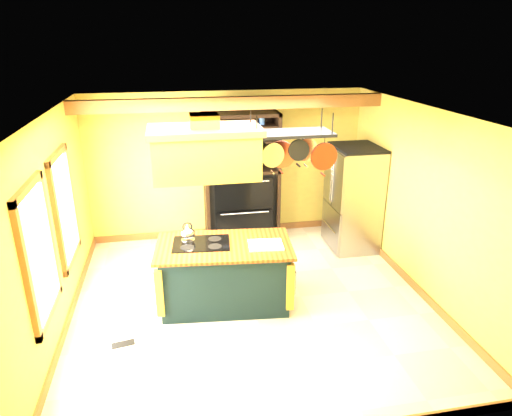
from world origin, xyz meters
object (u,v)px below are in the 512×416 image
object	(u,v)px
range_hood	(205,151)
kitchen_island	(225,274)
refrigerator	(353,200)
pot_rack	(291,143)
hutch	(241,192)

from	to	relation	value
range_hood	kitchen_island	bearing A→B (deg)	0.27
refrigerator	range_hood	bearing A→B (deg)	-151.24
kitchen_island	refrigerator	world-z (taller)	refrigerator
kitchen_island	pot_rack	size ratio (longest dim) A/B	1.65
hutch	refrigerator	bearing A→B (deg)	-21.37
kitchen_island	hutch	size ratio (longest dim) A/B	0.82
range_hood	hutch	xyz separation A→B (m)	(0.79, 2.19, -1.33)
pot_rack	refrigerator	world-z (taller)	pot_rack
kitchen_island	hutch	world-z (taller)	hutch
kitchen_island	hutch	xyz separation A→B (m)	(0.59, 2.19, 0.44)
range_hood	refrigerator	world-z (taller)	range_hood
pot_rack	kitchen_island	bearing A→B (deg)	179.94
kitchen_island	refrigerator	size ratio (longest dim) A/B	1.08
kitchen_island	hutch	distance (m)	2.31
range_hood	pot_rack	xyz separation A→B (m)	(1.11, -0.00, 0.05)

